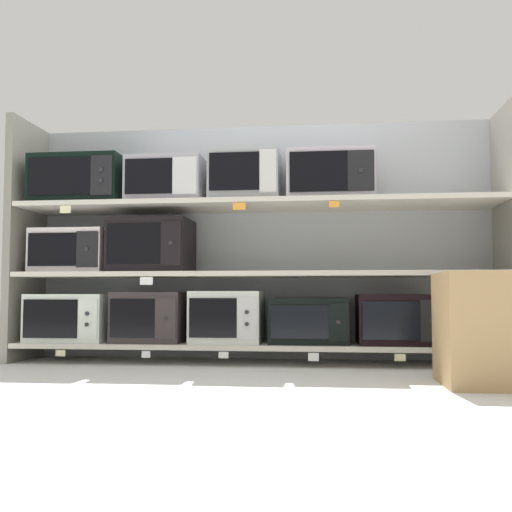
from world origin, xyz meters
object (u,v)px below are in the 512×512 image
object	(u,v)px
microwave_4	(396,319)
microwave_7	(82,182)
microwave_10	(330,177)
microwave_8	(168,182)
microwave_6	(152,246)
microwave_0	(74,317)
microwave_1	(152,317)
microwave_5	(74,251)
microwave_9	(246,177)
microwave_2	(227,317)
microwave_3	(309,320)
shipping_carton	(488,329)

from	to	relation	value
microwave_4	microwave_7	bearing A→B (deg)	-180.00
microwave_10	microwave_8	bearing A→B (deg)	179.99
microwave_4	microwave_6	distance (m)	1.58
microwave_0	microwave_6	distance (m)	0.68
microwave_1	microwave_6	bearing A→B (deg)	179.58
microwave_5	microwave_9	xyz separation A→B (m)	(1.12, 0.00, 0.46)
microwave_10	microwave_4	bearing A→B (deg)	0.03
microwave_2	microwave_7	bearing A→B (deg)	-179.99
microwave_1	microwave_6	world-z (taller)	microwave_6
microwave_8	microwave_1	bearing A→B (deg)	179.97
microwave_5	microwave_7	world-z (taller)	microwave_7
microwave_10	microwave_9	bearing A→B (deg)	179.96
microwave_7	microwave_2	bearing A→B (deg)	0.01
microwave_3	shipping_carton	bearing A→B (deg)	-42.37
microwave_6	microwave_7	bearing A→B (deg)	-179.98
microwave_9	shipping_carton	xyz separation A→B (m)	(1.23, -0.77, -0.89)
microwave_6	microwave_8	distance (m)	0.42
microwave_9	microwave_10	bearing A→B (deg)	-0.04
microwave_0	microwave_7	xyz separation A→B (m)	(0.04, 0.00, 0.87)
microwave_1	microwave_4	bearing A→B (deg)	-0.00
microwave_4	microwave_7	world-z (taller)	microwave_7
microwave_6	microwave_9	bearing A→B (deg)	0.01
microwave_4	shipping_carton	xyz separation A→B (m)	(0.32, -0.77, -0.01)
microwave_0	microwave_7	distance (m)	0.87
microwave_6	microwave_0	bearing A→B (deg)	-179.97
microwave_6	shipping_carton	size ratio (longest dim) A/B	0.94
microwave_7	microwave_8	size ratio (longest dim) A/B	1.22
microwave_9	microwave_10	size ratio (longest dim) A/B	0.82
shipping_carton	microwave_0	bearing A→B (deg)	161.86
microwave_10	shipping_carton	bearing A→B (deg)	-47.37
microwave_7	microwave_4	bearing A→B (deg)	0.00
microwave_1	microwave_10	world-z (taller)	microwave_10
microwave_7	shipping_carton	bearing A→B (deg)	-18.43
microwave_2	microwave_5	size ratio (longest dim) A/B	0.90
microwave_0	microwave_2	bearing A→B (deg)	0.01
microwave_2	microwave_8	bearing A→B (deg)	-180.00
microwave_8	shipping_carton	world-z (taller)	microwave_8
microwave_6	microwave_9	xyz separation A→B (m)	(0.60, 0.00, 0.43)
microwave_4	microwave_10	xyz separation A→B (m)	(-0.38, -0.00, 0.87)
microwave_3	microwave_4	distance (m)	0.52
microwave_4	microwave_10	size ratio (longest dim) A/B	0.88
microwave_5	microwave_4	bearing A→B (deg)	0.00
microwave_0	microwave_8	world-z (taller)	microwave_8
microwave_0	microwave_10	distance (m)	1.85
microwave_4	microwave_10	distance (m)	0.95
microwave_0	microwave_1	distance (m)	0.51
shipping_carton	microwave_3	bearing A→B (deg)	137.63
microwave_7	shipping_carton	size ratio (longest dim) A/B	1.10
microwave_1	microwave_6	xyz separation A→B (m)	(-0.01, 0.00, 0.45)
microwave_10	shipping_carton	size ratio (longest dim) A/B	1.00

